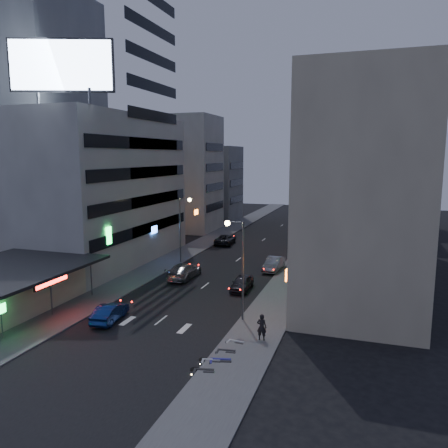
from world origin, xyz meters
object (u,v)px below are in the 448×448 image
at_px(scooter_blue, 232,350).
at_px(parked_car_right_far, 296,241).
at_px(road_car_blue, 110,312).
at_px(road_car_silver, 184,271).
at_px(person, 262,327).
at_px(scooter_silver_a, 221,351).
at_px(scooter_silver_b, 245,335).
at_px(scooter_black_b, 236,342).
at_px(parked_car_right_near, 242,283).
at_px(parked_car_right_mid, 274,264).
at_px(parked_car_left, 225,239).
at_px(scooter_black_a, 215,360).

bearing_deg(scooter_blue, parked_car_right_far, -11.06).
distance_m(road_car_blue, road_car_silver, 13.25).
height_order(road_car_blue, person, person).
bearing_deg(road_car_silver, road_car_blue, 86.88).
bearing_deg(road_car_silver, scooter_silver_a, 120.42).
bearing_deg(road_car_blue, parked_car_right_far, -112.54).
xyz_separation_m(scooter_silver_a, scooter_silver_b, (0.77, 3.07, -0.01)).
bearing_deg(person, scooter_black_b, 61.11).
bearing_deg(parked_car_right_near, parked_car_right_mid, 78.35).
relative_size(parked_car_left, scooter_silver_b, 3.03).
height_order(parked_car_right_near, scooter_silver_b, parked_car_right_near).
bearing_deg(parked_car_right_far, person, -86.50).
relative_size(parked_car_right_mid, scooter_blue, 2.31).
bearing_deg(parked_car_left, scooter_black_b, 104.10).
relative_size(scooter_blue, scooter_black_b, 1.08).
relative_size(parked_car_right_near, parked_car_left, 0.80).
bearing_deg(parked_car_left, parked_car_right_mid, 123.24).
bearing_deg(parked_car_left, person, 107.23).
relative_size(parked_car_right_far, person, 2.49).
distance_m(parked_car_right_near, scooter_blue, 15.10).
relative_size(person, scooter_silver_a, 1.09).
relative_size(parked_car_right_near, parked_car_right_far, 0.88).
bearing_deg(parked_car_right_far, parked_car_left, -166.69).
bearing_deg(road_car_blue, road_car_silver, -100.37).
distance_m(parked_car_right_mid, scooter_silver_b, 20.26).
bearing_deg(parked_car_left, road_car_blue, 86.10).
xyz_separation_m(parked_car_right_near, scooter_blue, (3.53, -14.68, 0.01)).
xyz_separation_m(parked_car_right_near, scooter_black_b, (3.46, -13.39, -0.03)).
bearing_deg(parked_car_right_mid, scooter_black_a, -83.49).
bearing_deg(parked_car_right_far, parked_car_right_near, -95.46).
distance_m(parked_car_left, scooter_black_b, 36.35).
bearing_deg(parked_car_right_near, scooter_black_a, -81.53).
bearing_deg(road_car_blue, scooter_silver_a, 153.33).
height_order(parked_car_left, road_car_silver, road_car_silver).
relative_size(parked_car_right_far, scooter_silver_b, 2.74).
xyz_separation_m(scooter_black_b, scooter_silver_b, (0.19, 1.50, -0.04)).
relative_size(parked_car_left, road_car_silver, 0.93).
xyz_separation_m(road_car_silver, scooter_silver_a, (10.03, -16.98, -0.16)).
bearing_deg(scooter_black_a, parked_car_right_far, -11.09).
xyz_separation_m(parked_car_right_near, scooter_black_a, (2.96, -16.33, -0.03)).
xyz_separation_m(parked_car_right_mid, road_car_silver, (-8.57, -6.22, 0.05)).
distance_m(road_car_silver, scooter_black_b, 18.71).
distance_m(road_car_blue, scooter_silver_a, 11.35).
relative_size(parked_car_right_near, road_car_blue, 0.99).
bearing_deg(parked_car_left, scooter_silver_b, 105.22).
bearing_deg(parked_car_left, scooter_black_a, 101.97).
xyz_separation_m(parked_car_right_far, scooter_black_b, (1.86, -36.99, -0.01)).
bearing_deg(scooter_silver_b, parked_car_right_far, 9.34).
bearing_deg(scooter_black_a, person, -31.70).
distance_m(parked_car_right_mid, parked_car_right_far, 15.36).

